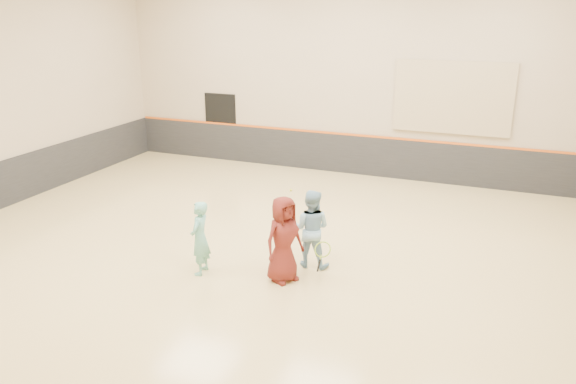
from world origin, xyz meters
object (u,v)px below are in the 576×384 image
at_px(young_man, 284,239).
at_px(instructor, 311,228).
at_px(spare_racket, 279,209).
at_px(girl, 200,238).

bearing_deg(young_man, instructor, 10.80).
relative_size(instructor, spare_racket, 2.36).
distance_m(girl, young_man, 1.63).
height_order(instructor, spare_racket, instructor).
height_order(girl, spare_racket, girl).
distance_m(instructor, young_man, 0.82).
bearing_deg(instructor, young_man, 68.01).
height_order(girl, young_man, young_man).
xyz_separation_m(girl, spare_racket, (0.08, 3.75, -0.69)).
relative_size(girl, instructor, 0.92).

